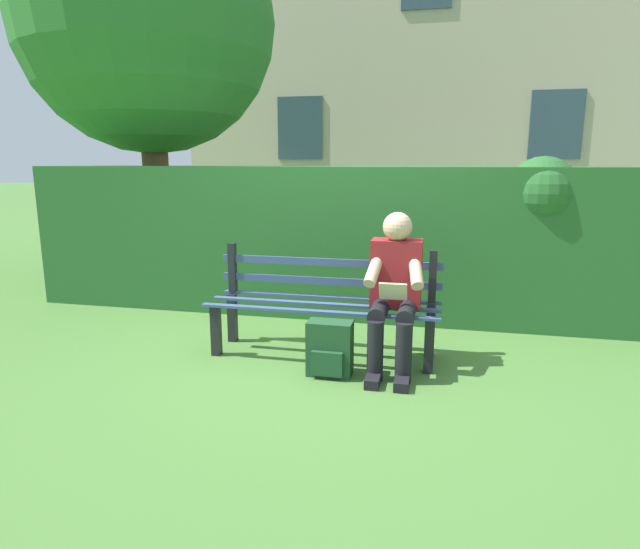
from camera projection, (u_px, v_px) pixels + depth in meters
The scene contains 7 objects.
ground at pixel (323, 355), 4.33m from camera, with size 60.00×60.00×0.00m, color #477533.
park_bench at pixel (325, 303), 4.31m from camera, with size 1.84×0.51×0.86m.
person_seated at pixel (395, 287), 3.98m from camera, with size 0.44×0.73×1.17m.
hedge_backdrop at pixel (338, 238), 5.43m from camera, with size 6.38×0.78×1.58m.
tree at pixel (141, 31), 6.56m from camera, with size 3.23×3.08×4.70m.
building_facade at pixel (428, 46), 11.13m from camera, with size 9.46×2.98×7.77m.
backpack at pixel (330, 349), 3.90m from camera, with size 0.33×0.25×0.40m.
Camera 1 is at (-0.89, 4.00, 1.54)m, focal length 30.11 mm.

